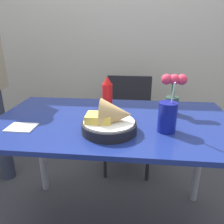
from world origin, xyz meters
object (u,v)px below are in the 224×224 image
at_px(food_basket, 111,121).
at_px(drink_cup, 167,118).
at_px(chair_far_window, 128,114).
at_px(flower_vase, 173,92).
at_px(ketchup_bottle, 107,96).

distance_m(food_basket, drink_cup, 0.26).
relative_size(chair_far_window, drink_cup, 3.38).
bearing_deg(drink_cup, food_basket, -172.59).
bearing_deg(flower_vase, ketchup_bottle, -175.96).
xyz_separation_m(chair_far_window, drink_cup, (0.20, -0.89, 0.33)).
relative_size(chair_far_window, food_basket, 3.18).
height_order(food_basket, drink_cup, drink_cup).
xyz_separation_m(chair_far_window, flower_vase, (0.26, -0.65, 0.39)).
bearing_deg(ketchup_bottle, chair_far_window, 81.34).
height_order(food_basket, ketchup_bottle, ketchup_bottle).
bearing_deg(food_basket, flower_vase, 41.10).
bearing_deg(food_basket, ketchup_bottle, 101.17).
distance_m(ketchup_bottle, flower_vase, 0.37).
xyz_separation_m(drink_cup, flower_vase, (0.06, 0.24, 0.06)).
bearing_deg(drink_cup, ketchup_bottle, 144.91).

